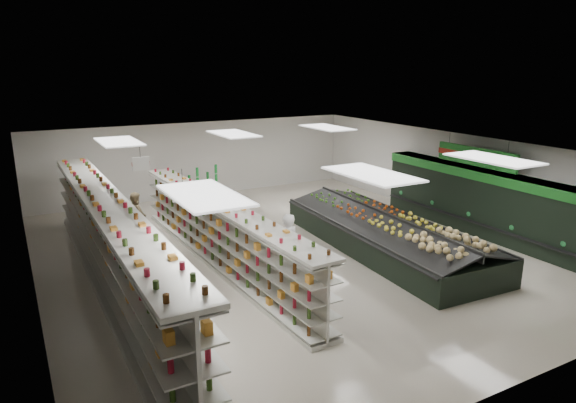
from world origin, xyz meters
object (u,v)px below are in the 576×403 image
gondola_center (219,236)px  shopper_background (136,214)px  produce_island (385,233)px  shopper_main (287,247)px  gondola_left (111,249)px  soda_endcap (203,189)px

gondola_center → shopper_background: gondola_center is taller
gondola_center → produce_island: 5.14m
shopper_main → gondola_center: bearing=-61.6°
gondola_left → shopper_background: size_ratio=8.77×
produce_island → soda_endcap: bearing=113.8°
gondola_center → shopper_main: gondola_center is taller
gondola_left → produce_island: size_ratio=1.66×
soda_endcap → shopper_background: size_ratio=1.03×
gondola_left → shopper_background: 4.17m
gondola_left → soda_endcap: 7.84m
gondola_left → gondola_center: gondola_left is taller
gondola_center → gondola_left: bearing=-177.8°
gondola_left → produce_island: gondola_left is taller
gondola_center → shopper_main: (1.20, -1.86, 0.05)m
produce_island → shopper_background: bearing=142.3°
gondola_center → shopper_background: 3.94m
soda_endcap → shopper_main: bearing=-93.6°
gondola_left → soda_endcap: size_ratio=8.49×
gondola_left → shopper_main: bearing=-21.2°
gondola_center → shopper_main: size_ratio=5.93×
soda_endcap → shopper_main: size_ratio=0.87×
produce_island → soda_endcap: soda_endcap is taller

